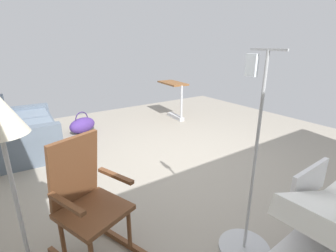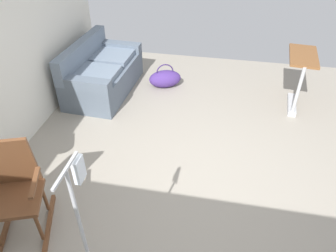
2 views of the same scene
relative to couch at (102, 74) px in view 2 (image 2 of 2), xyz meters
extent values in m
plane|color=gray|center=(-1.93, -1.85, -0.31)|extent=(7.23, 7.23, 0.00)
cube|color=slate|center=(0.00, -0.03, -0.08)|extent=(1.64, 0.93, 0.45)
cube|color=slate|center=(-0.37, -0.05, 0.18)|extent=(0.70, 0.68, 0.10)
cube|color=slate|center=(0.36, -0.09, 0.18)|extent=(0.70, 0.68, 0.10)
cube|color=slate|center=(0.02, 0.31, 0.34)|extent=(1.61, 0.24, 0.40)
cube|color=slate|center=(-0.71, 0.00, -0.01)|extent=(0.22, 0.86, 0.60)
cube|color=slate|center=(0.71, -0.07, -0.01)|extent=(0.22, 0.86, 0.60)
cube|color=brown|center=(-2.90, 0.00, -0.28)|extent=(0.73, 0.30, 0.05)
cube|color=brown|center=(-2.76, -0.41, -0.28)|extent=(0.73, 0.30, 0.05)
cylinder|color=brown|center=(-2.94, -0.45, -0.06)|extent=(0.04, 0.04, 0.40)
cylinder|color=brown|center=(-2.59, -0.32, -0.06)|extent=(0.04, 0.04, 0.40)
cylinder|color=brown|center=(-2.72, 0.04, -0.06)|extent=(0.04, 0.04, 0.40)
cube|color=brown|center=(-2.83, -0.20, 0.14)|extent=(0.60, 0.61, 0.04)
cube|color=brown|center=(-2.64, -0.13, 0.44)|extent=(0.26, 0.45, 0.60)
cube|color=brown|center=(-2.77, -0.43, 0.36)|extent=(0.38, 0.17, 0.03)
cube|color=#B2B5BA|center=(0.08, -3.14, -0.27)|extent=(0.61, 0.18, 0.08)
cylinder|color=black|center=(-0.18, -3.12, -0.28)|extent=(0.07, 0.07, 0.06)
cylinder|color=black|center=(0.34, -3.17, -0.28)|extent=(0.07, 0.07, 0.06)
cylinder|color=#B2B5BA|center=(-0.18, -3.12, 0.14)|extent=(0.05, 0.05, 0.74)
cube|color=brown|center=(0.22, -3.16, 0.51)|extent=(0.83, 0.48, 0.04)
ellipsoid|color=#472D7A|center=(0.34, -1.02, -0.16)|extent=(0.51, 0.64, 0.30)
torus|color=#312055|center=(0.34, -1.02, -0.03)|extent=(0.13, 0.29, 0.30)
cube|color=#B2B5BA|center=(-3.48, -1.28, 1.37)|extent=(0.28, 0.02, 0.02)
cube|color=white|center=(-3.36, -1.28, 1.26)|extent=(0.09, 0.04, 0.16)
camera|label=1|loc=(-4.52, 0.25, 1.42)|focal=26.55mm
camera|label=2|loc=(-4.52, -2.01, 2.52)|focal=34.08mm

